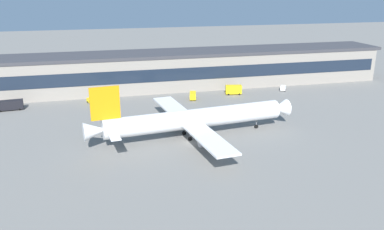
{
  "coord_description": "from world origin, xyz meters",
  "views": [
    {
      "loc": [
        -23.54,
        -96.37,
        39.99
      ],
      "look_at": [
        2.96,
        8.26,
        5.0
      ],
      "focal_mm": 37.7,
      "sensor_mm": 36.0,
      "label": 1
    }
  ],
  "objects_px": {
    "stair_truck": "(234,89)",
    "crew_van": "(193,95)",
    "airliner": "(192,119)",
    "pushback_tractor": "(92,101)",
    "baggage_tug": "(283,88)",
    "fuel_truck": "(9,105)"
  },
  "relations": [
    {
      "from": "baggage_tug",
      "to": "fuel_truck",
      "type": "bearing_deg",
      "value": -179.07
    },
    {
      "from": "stair_truck",
      "to": "crew_van",
      "type": "height_order",
      "value": "stair_truck"
    },
    {
      "from": "crew_van",
      "to": "stair_truck",
      "type": "bearing_deg",
      "value": 9.77
    },
    {
      "from": "pushback_tractor",
      "to": "crew_van",
      "type": "bearing_deg",
      "value": -5.68
    },
    {
      "from": "fuel_truck",
      "to": "baggage_tug",
      "type": "xyz_separation_m",
      "value": [
        100.45,
        1.63,
        -0.8
      ]
    },
    {
      "from": "airliner",
      "to": "fuel_truck",
      "type": "distance_m",
      "value": 65.99
    },
    {
      "from": "fuel_truck",
      "to": "pushback_tractor",
      "type": "bearing_deg",
      "value": 3.26
    },
    {
      "from": "pushback_tractor",
      "to": "baggage_tug",
      "type": "xyz_separation_m",
      "value": [
        73.45,
        0.09,
        0.04
      ]
    },
    {
      "from": "airliner",
      "to": "crew_van",
      "type": "xyz_separation_m",
      "value": [
        9.56,
        37.04,
        -3.77
      ]
    },
    {
      "from": "airliner",
      "to": "stair_truck",
      "type": "xyz_separation_m",
      "value": [
        26.46,
        39.95,
        -3.25
      ]
    },
    {
      "from": "airliner",
      "to": "pushback_tractor",
      "type": "relative_size",
      "value": 10.87
    },
    {
      "from": "crew_van",
      "to": "fuel_truck",
      "type": "relative_size",
      "value": 0.65
    },
    {
      "from": "fuel_truck",
      "to": "baggage_tug",
      "type": "bearing_deg",
      "value": 0.93
    },
    {
      "from": "airliner",
      "to": "crew_van",
      "type": "bearing_deg",
      "value": 75.52
    },
    {
      "from": "airliner",
      "to": "fuel_truck",
      "type": "bearing_deg",
      "value": 143.67
    },
    {
      "from": "pushback_tractor",
      "to": "baggage_tug",
      "type": "bearing_deg",
      "value": 0.07
    },
    {
      "from": "stair_truck",
      "to": "baggage_tug",
      "type": "relative_size",
      "value": 1.54
    },
    {
      "from": "airliner",
      "to": "baggage_tug",
      "type": "relative_size",
      "value": 14.33
    },
    {
      "from": "stair_truck",
      "to": "crew_van",
      "type": "bearing_deg",
      "value": -170.23
    },
    {
      "from": "airliner",
      "to": "pushback_tractor",
      "type": "distance_m",
      "value": 48.43
    },
    {
      "from": "crew_van",
      "to": "baggage_tug",
      "type": "height_order",
      "value": "crew_van"
    },
    {
      "from": "stair_truck",
      "to": "fuel_truck",
      "type": "relative_size",
      "value": 0.73
    }
  ]
}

